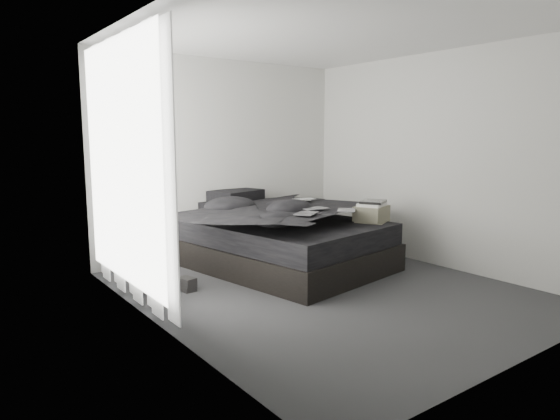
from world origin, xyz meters
TOP-DOWN VIEW (x-y plane):
  - floor at (0.00, 0.00)m, footprint 3.60×4.20m
  - ceiling at (0.00, 0.00)m, footprint 3.60×4.20m
  - wall_back at (0.00, 2.10)m, footprint 3.60×0.01m
  - wall_front at (0.00, -2.10)m, footprint 3.60×0.01m
  - wall_left at (-1.80, 0.00)m, footprint 0.01×4.20m
  - wall_right at (1.80, 0.00)m, footprint 0.01×4.20m
  - window_left at (-1.78, 0.90)m, footprint 0.02×2.00m
  - curtain_left at (-1.73, 0.90)m, footprint 0.06×2.12m
  - bed at (0.20, 1.02)m, footprint 2.15×2.62m
  - mattress at (0.20, 1.02)m, footprint 2.07×2.54m
  - duvet at (0.21, 0.96)m, footprint 2.05×2.27m
  - pillow_lower at (-0.01, 1.91)m, footprint 0.78×0.59m
  - pillow_upper at (0.08, 1.90)m, footprint 0.76×0.62m
  - laptop at (0.62, 1.15)m, footprint 0.41×0.29m
  - comic_a at (0.03, 0.35)m, footprint 0.35×0.32m
  - comic_b at (0.34, 0.58)m, footprint 0.30×0.21m
  - comic_c at (0.54, 0.27)m, footprint 0.35×0.35m
  - side_stand at (-1.47, 1.08)m, footprint 0.49×0.49m
  - papers at (-1.47, 1.07)m, footprint 0.30×0.23m
  - floor_books at (-1.18, 0.83)m, footprint 0.17×0.21m
  - box_lower at (1.05, 0.36)m, footprint 0.55×0.50m
  - box_mid at (1.06, 0.35)m, footprint 0.53×0.49m
  - box_upper at (1.04, 0.35)m, footprint 0.49×0.44m
  - art_book_white at (1.05, 0.36)m, footprint 0.42×0.39m
  - art_book_snake at (1.06, 0.35)m, footprint 0.42×0.39m

SIDE VIEW (x-z plane):
  - floor at x=0.00m, z-range -0.01..0.01m
  - floor_books at x=-1.18m, z-range 0.00..0.13m
  - bed at x=0.20m, z-range 0.00..0.32m
  - box_lower at x=1.05m, z-range 0.00..0.33m
  - side_stand at x=-1.47m, z-range 0.00..0.72m
  - mattress at x=0.20m, z-range 0.32..0.57m
  - box_mid at x=1.06m, z-range 0.33..0.59m
  - pillow_lower at x=-0.01m, z-range 0.57..0.73m
  - box_upper at x=1.04m, z-range 0.59..0.76m
  - duvet at x=0.21m, z-range 0.57..0.85m
  - papers at x=-1.47m, z-range 0.72..0.74m
  - art_book_white at x=1.05m, z-range 0.76..0.80m
  - pillow_upper at x=0.08m, z-range 0.73..0.88m
  - art_book_snake at x=1.06m, z-range 0.80..0.83m
  - comic_a at x=0.03m, z-range 0.85..0.85m
  - comic_b at x=0.34m, z-range 0.85..0.86m
  - laptop at x=0.62m, z-range 0.85..0.88m
  - comic_c at x=0.54m, z-range 0.86..0.87m
  - curtain_left at x=-1.73m, z-range 0.04..2.52m
  - wall_back at x=0.00m, z-range 0.00..2.60m
  - wall_front at x=0.00m, z-range 0.00..2.60m
  - wall_left at x=-1.80m, z-range 0.00..2.60m
  - wall_right at x=1.80m, z-range 0.00..2.60m
  - window_left at x=-1.78m, z-range 0.20..2.50m
  - ceiling at x=0.00m, z-range 2.60..2.60m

